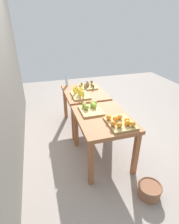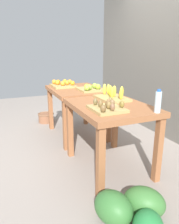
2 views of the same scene
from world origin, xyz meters
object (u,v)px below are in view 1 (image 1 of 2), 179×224
Objects in this scene: kiwi_bin at (88,86)px; watermelon_pile at (85,103)px; orange_bin at (120,122)px; banana_crate at (80,94)px; apple_bin at (91,108)px; wicker_basket at (149,190)px; display_table_right at (84,97)px; water_bottle at (67,81)px; display_table_left at (103,124)px.

watermelon_pile is at bearing -8.12° from kiwi_bin.
kiwi_bin is (1.59, 0.00, -0.00)m from orange_bin.
banana_crate is 0.51m from kiwi_bin.
watermelon_pile is at bearing -2.33° from orange_bin.
apple_bin is at bearing 26.58° from orange_bin.
orange_bin is 1.39× the size of wicker_basket.
banana_crate is (-0.22, 0.15, 0.16)m from display_table_right.
display_table_left is at bearing -170.20° from water_bottle.
water_bottle is (0.69, 0.13, 0.07)m from banana_crate.
display_table_right is at bearing 9.96° from wicker_basket.
display_table_left is 1.62m from water_bottle.
display_table_right is 2.11m from wicker_basket.
display_table_left is 1.51× the size of watermelon_pile.
watermelon_pile is 2.18× the size of wicker_basket.
kiwi_bin is (1.32, -0.14, 0.15)m from display_table_left.
watermelon_pile is (0.40, -0.51, -0.77)m from water_bottle.
orange_bin is 1.22× the size of kiwi_bin.
display_table_left is 2.07m from watermelon_pile.
orange_bin is at bearing -151.86° from display_table_left.
banana_crate is 0.70m from water_bottle.
apple_bin is at bearing 171.85° from display_table_right.
water_bottle is at bearing 10.59° from banana_crate.
orange_bin is at bearing -167.29° from water_bottle.
orange_bin is 1.06× the size of apple_bin.
water_bottle is at bearing 127.89° from watermelon_pile.
kiwi_bin reaches higher than watermelon_pile.
water_bottle reaches higher than banana_crate.
kiwi_bin reaches higher than wicker_basket.
watermelon_pile is at bearing -19.44° from banana_crate.
apple_bin is 1.33m from water_bottle.
display_table_right is 0.31m from banana_crate.
water_bottle is 2.66m from wicker_basket.
wicker_basket is (-2.46, -0.62, -0.81)m from water_bottle.
water_bottle reaches higher than watermelon_pile.
banana_crate is 1.35m from watermelon_pile.
water_bottle reaches higher than display_table_right.
display_table_left is at bearing 28.14° from orange_bin.
banana_crate is at bearing 2.07° from apple_bin.
banana_crate reaches higher than apple_bin.
water_bottle is at bearing 9.80° from display_table_left.
watermelon_pile reaches higher than wicker_basket.
banana_crate is 1.90× the size of water_bottle.
display_table_right is 1.41m from orange_bin.
orange_bin is 0.60m from apple_bin.
display_table_right reaches higher than wicker_basket.
orange_bin is 0.64× the size of watermelon_pile.
display_table_right is 4.49× the size of water_bottle.
banana_crate reaches higher than kiwi_bin.
water_bottle is (0.27, 0.42, 0.08)m from kiwi_bin.
kiwi_bin is 0.52× the size of watermelon_pile.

